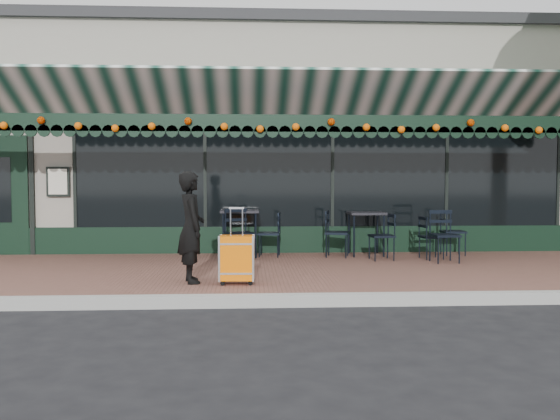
{
  "coord_description": "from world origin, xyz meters",
  "views": [
    {
      "loc": [
        -0.2,
        -7.19,
        1.55
      ],
      "look_at": [
        0.28,
        1.6,
        1.09
      ],
      "focal_mm": 38.0,
      "sensor_mm": 36.0,
      "label": 1
    }
  ],
  "objects": [
    {
      "name": "chair_a_left",
      "position": [
        2.1,
        2.88,
        0.56
      ],
      "size": [
        0.44,
        0.44,
        0.81
      ],
      "primitive_type": null,
      "rotation": [
        0.0,
        0.0,
        -1.48
      ],
      "color": "black",
      "rests_on": "sidewalk"
    },
    {
      "name": "suitcase",
      "position": [
        -0.35,
        0.64,
        0.49
      ],
      "size": [
        0.45,
        0.27,
        1.02
      ],
      "rotation": [
        0.0,
        0.0,
        -0.05
      ],
      "color": "orange",
      "rests_on": "sidewalk"
    },
    {
      "name": "chair_b_front",
      "position": [
        -0.34,
        2.94,
        0.6
      ],
      "size": [
        0.59,
        0.59,
        0.91
      ],
      "primitive_type": null,
      "rotation": [
        0.0,
        0.0,
        0.38
      ],
      "color": "black",
      "rests_on": "sidewalk"
    },
    {
      "name": "chair_b_left",
      "position": [
        0.18,
        3.45,
        0.56
      ],
      "size": [
        0.45,
        0.45,
        0.81
      ],
      "primitive_type": null,
      "rotation": [
        0.0,
        0.0,
        -1.69
      ],
      "color": "black",
      "rests_on": "sidewalk"
    },
    {
      "name": "curb",
      "position": [
        0.0,
        -0.08,
        0.07
      ],
      "size": [
        18.0,
        0.16,
        0.15
      ],
      "primitive_type": "cube",
      "color": "#9E9E99",
      "rests_on": "ground"
    },
    {
      "name": "chair_a_front",
      "position": [
        3.09,
        2.53,
        0.6
      ],
      "size": [
        0.47,
        0.47,
        0.89
      ],
      "primitive_type": null,
      "rotation": [
        0.0,
        0.0,
        0.07
      ],
      "color": "black",
      "rests_on": "sidewalk"
    },
    {
      "name": "chair_b_right",
      "position": [
        1.4,
        3.31,
        0.58
      ],
      "size": [
        0.52,
        0.52,
        0.85
      ],
      "primitive_type": null,
      "rotation": [
        0.0,
        0.0,
        1.31
      ],
      "color": "black",
      "rests_on": "sidewalk"
    },
    {
      "name": "sidewalk",
      "position": [
        0.0,
        2.0,
        0.07
      ],
      "size": [
        18.0,
        4.0,
        0.15
      ],
      "primitive_type": "cube",
      "color": "brown",
      "rests_on": "ground"
    },
    {
      "name": "restaurant_building",
      "position": [
        0.0,
        7.84,
        2.27
      ],
      "size": [
        12.0,
        9.6,
        4.5
      ],
      "color": "gray",
      "rests_on": "ground"
    },
    {
      "name": "woman",
      "position": [
        -0.97,
        0.81,
        0.9
      ],
      "size": [
        0.49,
        0.62,
        1.5
      ],
      "primitive_type": "imported",
      "rotation": [
        0.0,
        0.0,
        1.84
      ],
      "color": "black",
      "rests_on": "sidewalk"
    },
    {
      "name": "cafe_table_a",
      "position": [
        1.96,
        3.53,
        0.87
      ],
      "size": [
        0.65,
        0.65,
        0.8
      ],
      "color": "black",
      "rests_on": "sidewalk"
    },
    {
      "name": "chair_a_right",
      "position": [
        3.57,
        3.48,
        0.57
      ],
      "size": [
        0.42,
        0.42,
        0.84
      ],
      "primitive_type": null,
      "rotation": [
        0.0,
        0.0,
        1.56
      ],
      "color": "black",
      "rests_on": "sidewalk"
    },
    {
      "name": "chair_a_extra",
      "position": [
        3.01,
        2.98,
        0.53
      ],
      "size": [
        0.42,
        0.42,
        0.76
      ],
      "primitive_type": null,
      "rotation": [
        0.0,
        0.0,
        1.7
      ],
      "color": "black",
      "rests_on": "sidewalk"
    },
    {
      "name": "cafe_table_b",
      "position": [
        -0.35,
        3.52,
        0.91
      ],
      "size": [
        0.68,
        0.68,
        0.84
      ],
      "color": "black",
      "rests_on": "sidewalk"
    },
    {
      "name": "ground",
      "position": [
        0.0,
        0.0,
        0.0
      ],
      "size": [
        80.0,
        80.0,
        0.0
      ],
      "primitive_type": "plane",
      "color": "black",
      "rests_on": "ground"
    }
  ]
}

